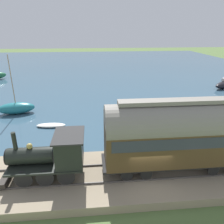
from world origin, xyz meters
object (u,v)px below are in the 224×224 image
rowboat_far_out (51,125)px  rowboat_off_pier (210,114)px  steam_locomotive (54,153)px  passenger_coach (179,133)px  sailboat_teal (16,108)px  rowboat_near_shore (190,124)px

rowboat_far_out → rowboat_off_pier: 17.80m
rowboat_far_out → rowboat_off_pier: (1.22, -17.76, 0.04)m
steam_locomotive → passenger_coach: passenger_coach is taller
steam_locomotive → rowboat_far_out: 9.44m
sailboat_teal → passenger_coach: bearing=-142.3°
passenger_coach → rowboat_far_out: size_ratio=3.25×
rowboat_near_shore → steam_locomotive: bearing=79.7°
rowboat_far_out → rowboat_off_pier: bearing=-83.4°
passenger_coach → sailboat_teal: sailboat_teal is taller
passenger_coach → rowboat_off_pier: (10.23, -8.11, -3.14)m
steam_locomotive → passenger_coach: 7.87m
passenger_coach → rowboat_far_out: bearing=47.0°
steam_locomotive → sailboat_teal: bearing=26.2°
sailboat_teal → rowboat_off_pier: bearing=-107.1°
passenger_coach → rowboat_off_pier: size_ratio=3.52×
steam_locomotive → rowboat_off_pier: bearing=-57.3°
sailboat_teal → rowboat_near_shore: sailboat_teal is taller
passenger_coach → rowboat_far_out: (9.01, 9.65, -3.18)m
steam_locomotive → rowboat_near_shore: 15.01m
rowboat_near_shore → rowboat_off_pier: (2.19, -3.42, 0.04)m
sailboat_teal → rowboat_far_out: sailboat_teal is taller
steam_locomotive → sailboat_teal: 14.77m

